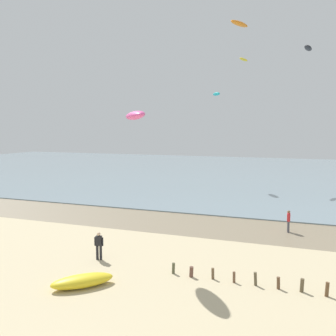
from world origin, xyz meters
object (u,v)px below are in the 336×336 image
object	(u,v)px
person_by_waterline	(288,221)
grounded_kite	(82,281)
kite_aloft_3	(239,24)
kite_aloft_7	(135,115)
person_nearest_camera	(99,245)
kite_aloft_6	(308,48)
kite_aloft_4	(216,94)
kite_aloft_0	(244,59)

from	to	relation	value
person_by_waterline	grounded_kite	xyz separation A→B (m)	(-9.27, -14.05, -0.60)
kite_aloft_3	kite_aloft_7	bearing A→B (deg)	-163.73
person_nearest_camera	kite_aloft_7	distance (m)	8.14
kite_aloft_7	kite_aloft_6	bearing A→B (deg)	125.28
kite_aloft_3	kite_aloft_7	distance (m)	24.78
kite_aloft_3	kite_aloft_6	bearing A→B (deg)	-28.32
person_by_waterline	kite_aloft_6	world-z (taller)	kite_aloft_6
person_by_waterline	kite_aloft_7	distance (m)	14.73
person_nearest_camera	kite_aloft_4	distance (m)	33.75
kite_aloft_0	kite_aloft_3	xyz separation A→B (m)	(1.16, -10.59, 2.00)
grounded_kite	kite_aloft_0	size ratio (longest dim) A/B	1.39
kite_aloft_7	person_nearest_camera	bearing A→B (deg)	-92.74
person_by_waterline	kite_aloft_4	world-z (taller)	kite_aloft_4
kite_aloft_6	kite_aloft_3	bearing A→B (deg)	131.30
kite_aloft_0	kite_aloft_7	distance (m)	33.97
grounded_kite	kite_aloft_6	bearing A→B (deg)	28.28
kite_aloft_4	kite_aloft_7	world-z (taller)	kite_aloft_4
kite_aloft_3	kite_aloft_6	size ratio (longest dim) A/B	1.14
person_by_waterline	kite_aloft_3	size ratio (longest dim) A/B	0.55
kite_aloft_4	kite_aloft_7	distance (m)	30.71
grounded_kite	kite_aloft_0	bearing A→B (deg)	42.57
kite_aloft_3	kite_aloft_7	world-z (taller)	kite_aloft_3
grounded_kite	kite_aloft_3	distance (m)	33.41
grounded_kite	person_by_waterline	bearing A→B (deg)	11.83
grounded_kite	kite_aloft_6	xyz separation A→B (m)	(10.11, 33.19, 17.16)
kite_aloft_0	kite_aloft_6	distance (m)	9.56
person_by_waterline	grounded_kite	bearing A→B (deg)	-123.40
person_by_waterline	kite_aloft_0	distance (m)	29.91
kite_aloft_4	kite_aloft_3	bearing A→B (deg)	2.91
person_nearest_camera	kite_aloft_7	xyz separation A→B (m)	(1.91, 1.26, 7.81)
person_nearest_camera	kite_aloft_3	xyz separation A→B (m)	(4.17, 23.49, 18.53)
person_by_waterline	grounded_kite	distance (m)	16.84
person_nearest_camera	kite_aloft_6	world-z (taller)	kite_aloft_6
person_nearest_camera	person_by_waterline	size ratio (longest dim) A/B	1.00
person_nearest_camera	kite_aloft_4	bearing A→B (deg)	90.35
kite_aloft_4	kite_aloft_6	bearing A→B (deg)	54.00
person_by_waterline	kite_aloft_6	distance (m)	25.32
person_nearest_camera	kite_aloft_7	world-z (taller)	kite_aloft_7
kite_aloft_3	grounded_kite	bearing A→B (deg)	-164.04
person_nearest_camera	kite_aloft_4	xyz separation A→B (m)	(-0.19, 31.65, 11.70)
kite_aloft_0	person_by_waterline	bearing A→B (deg)	31.87
kite_aloft_6	grounded_kite	bearing A→B (deg)	164.74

